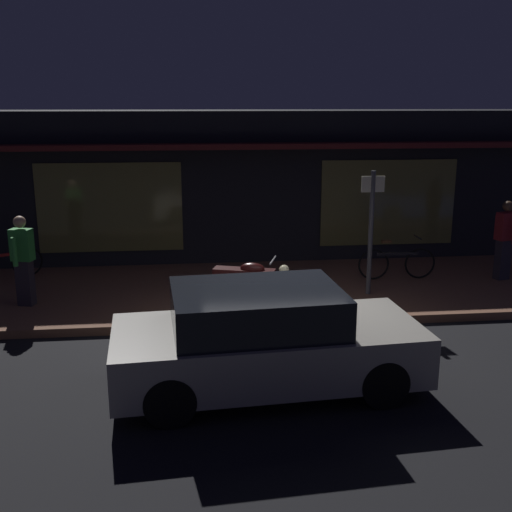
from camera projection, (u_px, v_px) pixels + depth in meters
name	position (u px, v px, depth m)	size (l,w,h in m)	color
ground_plane	(285.00, 352.00, 9.55)	(60.00, 60.00, 0.00)	black
sidewalk_slab	(262.00, 290.00, 12.43)	(18.00, 4.00, 0.15)	brown
storefront_building	(247.00, 184.00, 15.27)	(18.00, 3.30, 3.60)	black
motorcycle	(246.00, 283.00, 10.93)	(1.66, 0.74, 0.97)	black
bicycle_parked	(397.00, 263.00, 12.87)	(1.66, 0.42, 0.91)	black
bicycle_extra	(3.00, 264.00, 12.74)	(1.44, 0.89, 0.91)	black
person_photographer	(23.00, 259.00, 11.09)	(0.42, 0.61, 1.67)	#28232D
person_bystander	(505.00, 238.00, 12.75)	(0.42, 0.61, 1.67)	#28232D
sign_post	(371.00, 225.00, 11.62)	(0.44, 0.09, 2.40)	#47474C
parked_car_near	(264.00, 340.00, 8.18)	(4.22, 2.05, 1.42)	black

